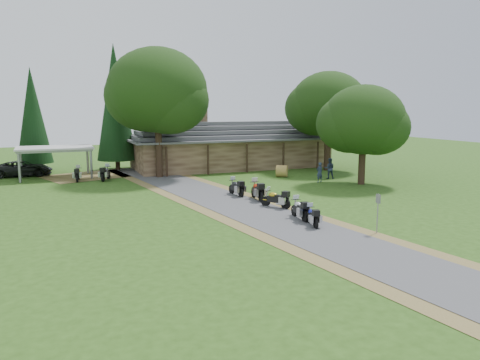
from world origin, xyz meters
name	(u,v)px	position (x,y,z in m)	size (l,w,h in m)	color
ground	(284,223)	(0.00, 0.00, 0.00)	(120.00, 120.00, 0.00)	#294914
driveway	(248,210)	(-0.50, 4.00, 0.00)	(46.00, 46.00, 0.00)	#4E4E50
lodge	(231,144)	(6.00, 24.00, 2.45)	(21.40, 9.40, 4.90)	brown
carport	(56,162)	(-11.43, 22.83, 1.41)	(6.49, 4.32, 2.81)	silver
car_dark_suv	(23,165)	(-14.27, 24.98, 1.07)	(5.59, 2.38, 2.14)	black
motorcycle_row_a	(312,215)	(1.19, -1.00, 0.57)	(1.68, 0.55, 1.15)	navy
motorcycle_row_b	(300,208)	(1.26, 0.54, 0.65)	(1.90, 0.62, 1.30)	#B5B8BD
motorcycle_row_c	(276,198)	(1.37, 3.85, 0.64)	(1.88, 0.61, 1.29)	gold
motorcycle_row_d	(257,190)	(1.34, 6.65, 0.72)	(2.10, 0.69, 1.44)	red
motorcycle_row_e	(236,187)	(0.57, 8.65, 0.65)	(1.91, 0.62, 1.31)	black
motorcycle_carport_a	(78,173)	(-9.71, 20.06, 0.66)	(1.93, 0.63, 1.32)	yellow
motorcycle_carport_b	(106,172)	(-7.42, 19.57, 0.69)	(2.02, 0.66, 1.38)	slate
person_a	(320,171)	(9.39, 11.62, 1.00)	(0.57, 0.41, 2.01)	#2B3752
person_b	(330,167)	(11.26, 12.97, 1.09)	(0.62, 0.45, 2.18)	#2B3752
hay_bale	(282,171)	(7.82, 15.57, 0.54)	(1.08, 1.08, 0.99)	olive
sign_post	(378,214)	(3.46, -3.57, 1.02)	(0.37, 0.06, 2.05)	gray
oak_lodge_left	(158,107)	(-2.66, 19.59, 6.32)	(8.91, 8.91, 12.65)	black
oak_lodge_right	(328,117)	(14.21, 18.03, 5.36)	(7.62, 7.62, 10.73)	black
oak_driveway	(363,132)	(12.09, 9.43, 4.31)	(6.70, 6.70, 8.62)	black
cedar_near	(115,107)	(-5.51, 26.20, 6.31)	(3.97, 3.97, 12.62)	black
cedar_far	(33,120)	(-13.22, 27.82, 5.10)	(3.38, 3.38, 10.21)	black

